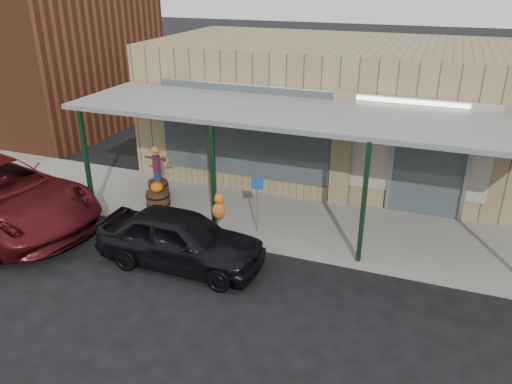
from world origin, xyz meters
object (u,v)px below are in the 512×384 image
at_px(barrel_pumpkin, 158,197).
at_px(barrel_scarecrow, 158,177).
at_px(handicap_sign, 257,197).
at_px(parked_sedan, 181,239).

bearing_deg(barrel_pumpkin, barrel_scarecrow, 120.32).
distance_m(barrel_pumpkin, handicap_sign, 3.23).
distance_m(handicap_sign, parked_sedan, 2.22).
distance_m(barrel_pumpkin, parked_sedan, 3.00).
distance_m(barrel_scarecrow, handicap_sign, 3.82).
bearing_deg(barrel_pumpkin, handicap_sign, -7.40).
relative_size(barrel_scarecrow, handicap_sign, 1.00).
xyz_separation_m(barrel_pumpkin, parked_sedan, (1.97, -2.25, 0.24)).
xyz_separation_m(barrel_scarecrow, parked_sedan, (2.44, -3.05, 0.02)).
relative_size(handicap_sign, parked_sedan, 0.38).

